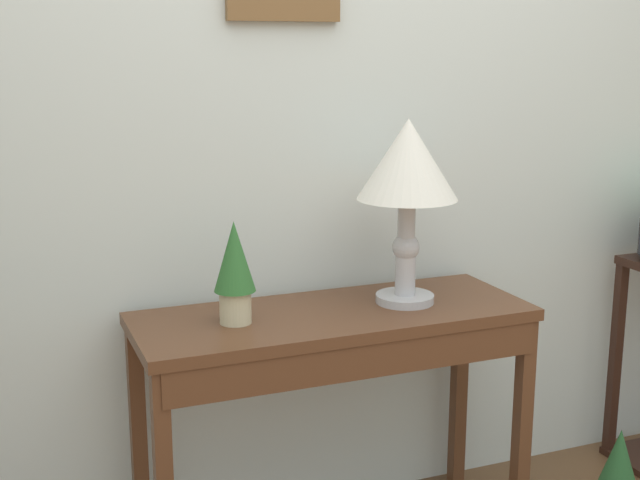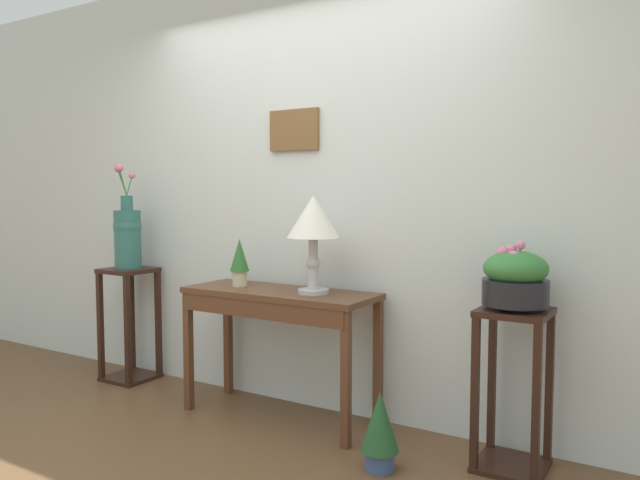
{
  "view_description": "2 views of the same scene",
  "coord_description": "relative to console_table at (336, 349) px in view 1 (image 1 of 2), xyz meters",
  "views": [
    {
      "loc": [
        -1.04,
        -1.16,
        1.53
      ],
      "look_at": [
        -0.16,
        1.02,
        1.0
      ],
      "focal_mm": 47.91,
      "sensor_mm": 36.0,
      "label": 1
    },
    {
      "loc": [
        1.97,
        -1.87,
        1.33
      ],
      "look_at": [
        0.1,
        1.17,
        1.07
      ],
      "focal_mm": 34.47,
      "sensor_mm": 36.0,
      "label": 2
    }
  ],
  "objects": [
    {
      "name": "back_wall_with_art",
      "position": [
        0.11,
        0.33,
        0.74
      ],
      "size": [
        9.0,
        0.13,
        2.8
      ],
      "color": "silver",
      "rests_on": "ground"
    },
    {
      "name": "console_table",
      "position": [
        0.0,
        0.0,
        0.0
      ],
      "size": [
        1.18,
        0.44,
        0.77
      ],
      "color": "#56331E",
      "rests_on": "ground"
    },
    {
      "name": "table_lamp",
      "position": [
        0.24,
        0.02,
        0.52
      ],
      "size": [
        0.3,
        0.3,
        0.56
      ],
      "color": "#B7B7BC",
      "rests_on": "console_table"
    },
    {
      "name": "potted_plant_on_console",
      "position": [
        -0.3,
        0.02,
        0.27
      ],
      "size": [
        0.12,
        0.12,
        0.29
      ],
      "color": "beige",
      "rests_on": "console_table"
    }
  ]
}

